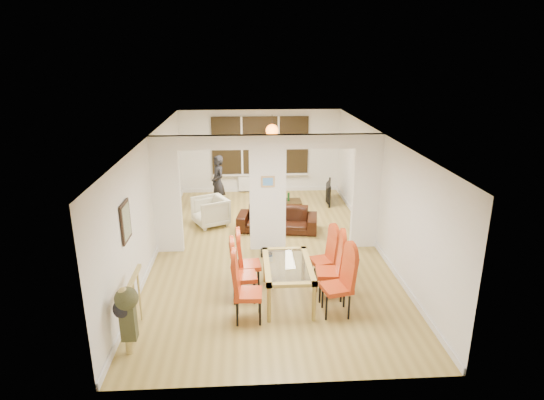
{
  "coord_description": "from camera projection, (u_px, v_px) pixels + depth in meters",
  "views": [
    {
      "loc": [
        -0.49,
        -9.54,
        4.25
      ],
      "look_at": [
        0.13,
        0.6,
        0.95
      ],
      "focal_mm": 30.0,
      "sensor_mm": 36.0,
      "label": 1
    }
  ],
  "objects": [
    {
      "name": "sofa",
      "position": [
        277.0,
        219.0,
        11.36
      ],
      "size": [
        2.07,
        1.08,
        0.58
      ],
      "primitive_type": "imported",
      "rotation": [
        0.0,
        0.0,
        -0.16
      ],
      "color": "black",
      "rests_on": "floor"
    },
    {
      "name": "coffee_table",
      "position": [
        282.0,
        205.0,
        12.9
      ],
      "size": [
        1.2,
        0.74,
        0.26
      ],
      "primitive_type": null,
      "rotation": [
        0.0,
        0.0,
        -0.17
      ],
      "color": "black",
      "rests_on": "floor"
    },
    {
      "name": "dining_chair_lc",
      "position": [
        249.0,
        261.0,
        8.53
      ],
      "size": [
        0.45,
        0.45,
        1.05
      ],
      "primitive_type": null,
      "rotation": [
        0.0,
        0.0,
        0.09
      ],
      "color": "#A43010",
      "rests_on": "floor"
    },
    {
      "name": "dining_chair_rb",
      "position": [
        329.0,
        268.0,
        8.13
      ],
      "size": [
        0.49,
        0.49,
        1.15
      ],
      "primitive_type": null,
      "rotation": [
        0.0,
        0.0,
        -0.07
      ],
      "color": "#A43010",
      "rests_on": "floor"
    },
    {
      "name": "stair_newel",
      "position": [
        134.0,
        303.0,
        7.06
      ],
      "size": [
        0.4,
        1.2,
        1.1
      ],
      "primitive_type": null,
      "color": "tan",
      "rests_on": "floor"
    },
    {
      "name": "person",
      "position": [
        218.0,
        183.0,
        12.77
      ],
      "size": [
        0.67,
        0.57,
        1.55
      ],
      "primitive_type": "imported",
      "rotation": [
        0.0,
        0.0,
        -1.16
      ],
      "color": "black",
      "rests_on": "floor"
    },
    {
      "name": "room_walls",
      "position": [
        268.0,
        193.0,
        9.99
      ],
      "size": [
        5.0,
        9.0,
        2.6
      ],
      "primitive_type": null,
      "color": "silver",
      "rests_on": "floor"
    },
    {
      "name": "bowl",
      "position": [
        278.0,
        200.0,
        12.83
      ],
      "size": [
        0.22,
        0.22,
        0.05
      ],
      "primitive_type": "imported",
      "color": "black",
      "rests_on": "coffee_table"
    },
    {
      "name": "pillar_photo",
      "position": [
        268.0,
        182.0,
        9.81
      ],
      "size": [
        0.3,
        0.03,
        0.25
      ],
      "primitive_type": "cube",
      "color": "#4C8CD8",
      "rests_on": "divider_wall"
    },
    {
      "name": "bay_window_blinds",
      "position": [
        260.0,
        146.0,
        14.15
      ],
      "size": [
        3.0,
        0.08,
        1.8
      ],
      "primitive_type": "cube",
      "color": "black",
      "rests_on": "room_walls"
    },
    {
      "name": "dining_chair_lb",
      "position": [
        244.0,
        272.0,
        8.06
      ],
      "size": [
        0.47,
        0.47,
        1.07
      ],
      "primitive_type": null,
      "rotation": [
        0.0,
        0.0,
        0.11
      ],
      "color": "#A43010",
      "rests_on": "floor"
    },
    {
      "name": "dining_table",
      "position": [
        288.0,
        282.0,
        8.11
      ],
      "size": [
        0.84,
        1.5,
        0.7
      ],
      "primitive_type": null,
      "color": "olive",
      "rests_on": "floor"
    },
    {
      "name": "bottle",
      "position": [
        289.0,
        196.0,
        12.82
      ],
      "size": [
        0.06,
        0.06,
        0.26
      ],
      "primitive_type": "cylinder",
      "color": "#143F19",
      "rests_on": "coffee_table"
    },
    {
      "name": "divider_wall",
      "position": [
        268.0,
        193.0,
        9.99
      ],
      "size": [
        5.0,
        0.18,
        2.6
      ],
      "primitive_type": "cube",
      "color": "white",
      "rests_on": "floor"
    },
    {
      "name": "floor",
      "position": [
        268.0,
        248.0,
        10.4
      ],
      "size": [
        5.0,
        9.0,
        0.01
      ],
      "primitive_type": "cube",
      "color": "#A08740",
      "rests_on": "ground"
    },
    {
      "name": "dining_chair_la",
      "position": [
        248.0,
        289.0,
        7.43
      ],
      "size": [
        0.47,
        0.47,
        1.13
      ],
      "primitive_type": null,
      "rotation": [
        0.0,
        0.0,
        -0.05
      ],
      "color": "#A43010",
      "rests_on": "floor"
    },
    {
      "name": "shoes",
      "position": [
        266.0,
        253.0,
        10.01
      ],
      "size": [
        0.24,
        0.26,
        0.1
      ],
      "primitive_type": null,
      "color": "black",
      "rests_on": "floor"
    },
    {
      "name": "dining_chair_ra",
      "position": [
        336.0,
        283.0,
        7.6
      ],
      "size": [
        0.55,
        0.55,
        1.15
      ],
      "primitive_type": null,
      "rotation": [
        0.0,
        0.0,
        0.23
      ],
      "color": "#A43010",
      "rests_on": "floor"
    },
    {
      "name": "television",
      "position": [
        326.0,
        192.0,
        13.49
      ],
      "size": [
        1.09,
        0.33,
        0.62
      ],
      "primitive_type": "imported",
      "rotation": [
        0.0,
        0.0,
        1.4
      ],
      "color": "black",
      "rests_on": "floor"
    },
    {
      "name": "wall_poster",
      "position": [
        126.0,
        222.0,
        7.48
      ],
      "size": [
        0.04,
        0.52,
        0.67
      ],
      "primitive_type": "cube",
      "color": "gray",
      "rests_on": "room_walls"
    },
    {
      "name": "radiator",
      "position": [
        261.0,
        183.0,
        14.48
      ],
      "size": [
        1.4,
        0.08,
        0.5
      ],
      "primitive_type": "cube",
      "color": "white",
      "rests_on": "floor"
    },
    {
      "name": "pendant_light",
      "position": [
        272.0,
        131.0,
        12.88
      ],
      "size": [
        0.36,
        0.36,
        0.36
      ],
      "primitive_type": "sphere",
      "color": "orange",
      "rests_on": "room_walls"
    },
    {
      "name": "dining_chair_rc",
      "position": [
        323.0,
        257.0,
        8.69
      ],
      "size": [
        0.51,
        0.51,
        1.05
      ],
      "primitive_type": null,
      "rotation": [
        0.0,
        0.0,
        0.25
      ],
      "color": "#A43010",
      "rests_on": "floor"
    },
    {
      "name": "armchair",
      "position": [
        210.0,
        211.0,
        11.67
      ],
      "size": [
        1.06,
        1.07,
        0.74
      ],
      "primitive_type": "imported",
      "rotation": [
        0.0,
        0.0,
        -1.11
      ],
      "color": "beige",
      "rests_on": "floor"
    }
  ]
}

